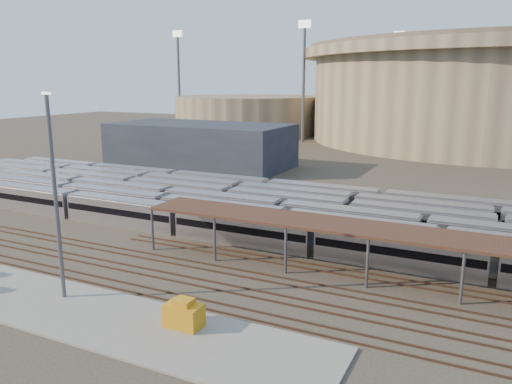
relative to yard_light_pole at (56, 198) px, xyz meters
name	(u,v)px	position (x,y,z in m)	size (l,w,h in m)	color
ground	(205,263)	(6.92, 13.51, -9.62)	(420.00, 420.00, 0.00)	#383026
apron	(68,308)	(1.92, -1.49, -9.52)	(50.00, 9.00, 0.20)	gray
subway_trains	(247,207)	(2.81, 32.01, -7.82)	(125.34, 23.90, 3.60)	silver
inspection_shed	(419,237)	(28.92, 17.51, -4.63)	(60.30, 6.00, 5.30)	#535357
empty_tracks	(179,278)	(6.92, 8.51, -9.53)	(170.00, 9.62, 0.18)	#4C3323
stadium	(492,91)	(31.92, 153.51, 6.85)	(124.00, 124.00, 32.50)	gray
secondary_arena	(248,114)	(-53.08, 143.51, -2.62)	(56.00, 56.00, 14.00)	gray
service_building	(200,145)	(-28.08, 68.51, -4.62)	(42.00, 20.00, 10.00)	#1E232D
floodlight_0	(304,78)	(-23.08, 123.51, 11.03)	(4.00, 1.00, 38.40)	#535357
floodlight_1	(179,78)	(-78.08, 133.51, 11.03)	(4.00, 1.00, 38.40)	#535357
floodlight_3	(396,78)	(-3.08, 173.51, 11.03)	(4.00, 1.00, 38.40)	#535357
yard_light_pole	(56,198)	(0.00, 0.00, 0.00)	(0.81, 0.36, 18.67)	#535357
yellow_equipment	(184,315)	(13.23, 0.08, -8.47)	(3.04, 1.90, 1.90)	#BF8112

